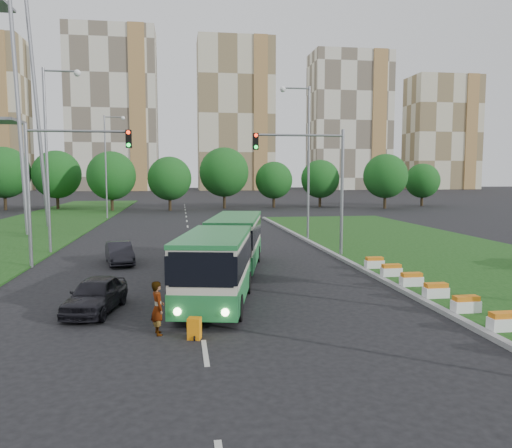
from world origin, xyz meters
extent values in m
plane|color=black|center=(0.00, 0.00, 0.00)|extent=(360.00, 360.00, 0.00)
cube|color=#153F12|center=(13.00, 8.00, 0.07)|extent=(14.00, 60.00, 0.15)
cube|color=gray|center=(6.05, 8.00, 0.09)|extent=(0.30, 60.00, 0.18)
cube|color=#153F12|center=(-18.00, 25.00, 0.05)|extent=(12.00, 110.00, 0.10)
cylinder|color=gray|center=(6.40, 10.00, 4.00)|extent=(0.20, 0.20, 8.00)
cylinder|color=gray|center=(3.65, 10.00, 7.60)|extent=(5.50, 0.14, 0.14)
cube|color=black|center=(0.90, 10.00, 7.20)|extent=(0.32, 0.32, 1.00)
cylinder|color=gray|center=(-12.00, 9.00, 4.00)|extent=(0.20, 0.20, 8.00)
cylinder|color=gray|center=(-9.25, 9.00, 7.60)|extent=(5.50, 0.14, 0.14)
cube|color=black|center=(-6.50, 9.00, 7.20)|extent=(0.32, 0.32, 1.00)
cube|color=beige|center=(-25.00, 150.00, 26.00)|extent=(28.00, 15.00, 52.00)
cube|color=beige|center=(15.00, 150.00, 25.00)|extent=(25.00, 15.00, 50.00)
cube|color=beige|center=(55.00, 150.00, 23.50)|extent=(27.00, 15.00, 47.00)
cube|color=beige|center=(90.00, 150.00, 20.00)|extent=(24.00, 14.00, 40.00)
cube|color=beige|center=(-1.58, -1.08, 1.63)|extent=(2.32, 6.42, 2.51)
cube|color=beige|center=(-1.58, 7.15, 1.63)|extent=(2.32, 7.81, 2.51)
cylinder|color=black|center=(-1.58, 2.68, 1.58)|extent=(2.32, 1.16, 2.32)
cube|color=#217438|center=(-1.58, -1.08, 0.79)|extent=(2.40, 6.46, 0.88)
cube|color=#217438|center=(-1.58, 7.15, 0.79)|extent=(2.40, 7.86, 0.88)
cube|color=black|center=(-1.58, -1.08, 2.05)|extent=(2.40, 6.46, 0.98)
cube|color=black|center=(-1.58, 7.15, 2.05)|extent=(2.40, 7.86, 0.98)
imported|color=black|center=(-6.89, -1.02, 0.67)|extent=(2.29, 4.15, 1.34)
imported|color=black|center=(-7.22, 9.40, 0.64)|extent=(2.16, 4.06, 1.27)
imported|color=gray|center=(-4.43, -4.09, 0.88)|extent=(0.57, 0.73, 1.77)
cube|color=orange|center=(-3.28, -4.72, 0.34)|extent=(0.40, 0.34, 0.69)
cylinder|color=black|center=(-3.28, -4.90, 0.08)|extent=(0.05, 0.16, 0.16)
camera|label=1|loc=(-3.65, -20.22, 5.20)|focal=35.00mm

